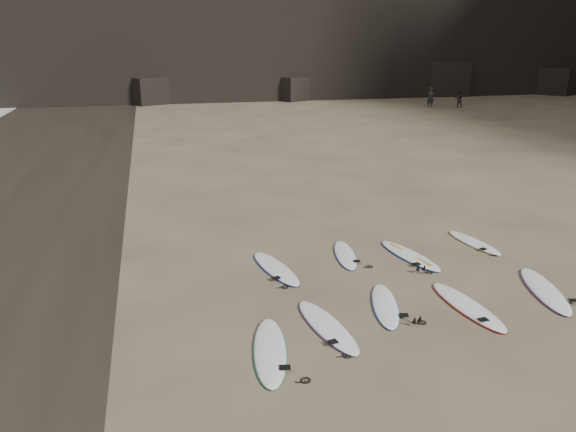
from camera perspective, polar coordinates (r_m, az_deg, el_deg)
name	(u,v)px	position (r m, az deg, el deg)	size (l,w,h in m)	color
ground	(421,304)	(13.80, 13.37, -8.73)	(240.00, 240.00, 0.00)	#897559
surfboard_0	(270,350)	(11.56, -1.86, -13.45)	(0.64, 2.67, 0.10)	white
surfboard_1	(327,326)	(12.44, 3.99, -11.07)	(0.63, 2.62, 0.09)	white
surfboard_2	(385,305)	(13.50, 9.83, -8.89)	(0.57, 2.36, 0.08)	white
surfboard_3	(467,306)	(13.91, 17.77, -8.67)	(0.65, 2.70, 0.10)	white
surfboard_4	(545,290)	(15.42, 24.61, -6.83)	(0.67, 2.79, 0.10)	white
surfboard_5	(276,268)	(15.31, -1.26, -5.30)	(0.63, 2.61, 0.09)	white
surfboard_6	(345,254)	(16.33, 5.83, -3.91)	(0.55, 2.29, 0.08)	white
surfboard_7	(410,255)	(16.55, 12.25, -3.91)	(0.63, 2.64, 0.09)	white
surfboard_8	(474,242)	(18.11, 18.36, -2.55)	(0.56, 2.32, 0.08)	white
person_a	(431,97)	(53.18, 14.31, 11.60)	(0.65, 0.43, 1.78)	black
person_b	(459,99)	(53.76, 16.94, 11.34)	(0.77, 0.60, 1.58)	black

